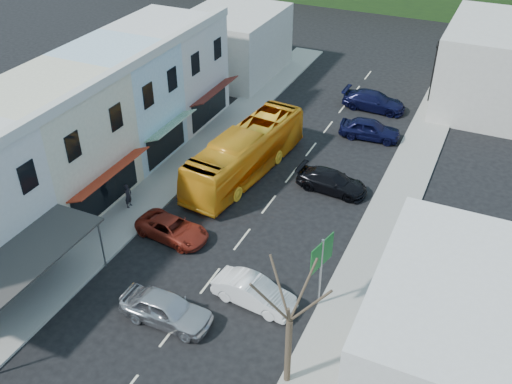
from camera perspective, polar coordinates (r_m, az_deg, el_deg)
name	(u,v)px	position (r m, az deg, el deg)	size (l,w,h in m)	color
ground	(210,281)	(31.68, -4.60, -8.84)	(120.00, 120.00, 0.00)	black
sidewalk_left	(185,164)	(41.67, -7.09, 2.77)	(3.00, 52.00, 0.15)	gray
sidewalk_right	(390,215)	(37.11, 13.23, -2.30)	(3.00, 52.00, 0.15)	gray
shopfront_row	(75,132)	(39.09, -17.61, 5.73)	(8.25, 30.00, 8.00)	beige
right_building	(472,372)	(23.72, 20.80, -16.48)	(8.00, 9.00, 8.00)	beige
distant_block_left	(234,43)	(55.89, -2.24, 14.62)	(8.00, 10.00, 6.00)	#B7B2A8
distant_block_right	(493,66)	(53.13, 22.64, 11.59)	(8.00, 12.00, 7.00)	#B7B2A8
bus	(246,154)	(39.65, -1.04, 3.79)	(2.50, 11.60, 3.10)	#F5A51C
car_silver	(166,310)	(29.35, -8.96, -11.61)	(1.80, 4.40, 1.40)	#B7B6BC
car_white	(254,293)	(29.89, -0.20, -10.05)	(1.80, 4.40, 1.40)	silver
car_red	(172,228)	(34.43, -8.36, -3.57)	(1.90, 4.60, 1.40)	maroon
car_black_near	(332,181)	(38.58, 7.59, 1.05)	(1.84, 4.50, 1.40)	black
car_navy_mid	(370,130)	(45.49, 11.31, 6.09)	(1.80, 4.40, 1.40)	black
car_navy_far	(374,102)	(50.28, 11.71, 8.82)	(1.84, 4.50, 1.40)	black
pedestrian_left	(128,195)	(37.22, -12.67, -0.34)	(0.60, 0.40, 1.70)	black
direction_sign	(320,274)	(28.91, 6.45, -8.15)	(0.67, 1.96, 4.36)	#11561E
street_tree	(290,321)	(24.20, 3.37, -12.73)	(2.98, 2.98, 7.75)	#33281E
traffic_signal	(433,73)	(51.99, 17.29, 11.34)	(0.91, 1.23, 5.54)	black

